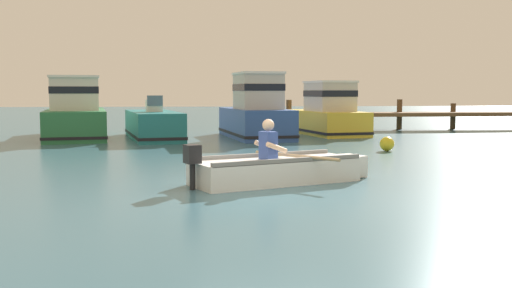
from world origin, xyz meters
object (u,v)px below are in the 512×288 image
Objects in this scene: moored_boat_blue at (256,114)px; moored_boat_yellow at (327,115)px; moored_boat_green at (76,115)px; moored_boat_teal at (153,126)px; mooring_buoy at (387,144)px; rowboat_with_person at (278,169)px.

moored_boat_blue is 3.41m from moored_boat_yellow.
moored_boat_green is 1.21× the size of moored_boat_yellow.
mooring_buoy is (6.96, -5.31, -0.27)m from moored_boat_teal.
moored_boat_blue is at bearing -5.85° from moored_boat_green.
rowboat_with_person is at bearing -74.29° from moored_boat_teal.
moored_boat_teal is 13.11× the size of mooring_buoy.
moored_boat_blue is (3.75, -0.03, 0.42)m from moored_boat_teal.
moored_boat_green is 1.21× the size of moored_boat_blue.
moored_boat_teal is 6.94m from moored_boat_yellow.
moored_boat_blue reaches higher than rowboat_with_person.
rowboat_with_person is at bearing -106.74° from moored_boat_yellow.
moored_boat_green reaches higher than mooring_buoy.
moored_boat_green is 9.66m from moored_boat_yellow.
moored_boat_green reaches higher than moored_boat_yellow.
moored_boat_yellow is at bearing 27.85° from moored_boat_blue.
rowboat_with_person is 0.66× the size of moored_boat_teal.
moored_boat_yellow is at bearing 73.26° from rowboat_with_person.
moored_boat_yellow is 6.89m from mooring_buoy.
moored_boat_teal is at bearing -12.70° from moored_boat_green.
moored_boat_green is 11.50m from mooring_buoy.
moored_boat_blue is 12.33× the size of mooring_buoy.
moored_boat_yellow is (9.61, 0.91, -0.06)m from moored_boat_green.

